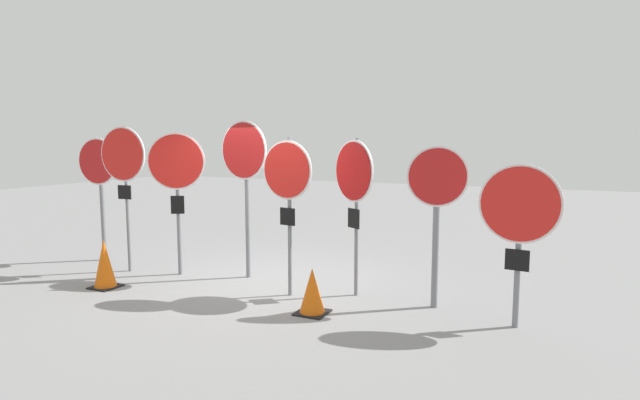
# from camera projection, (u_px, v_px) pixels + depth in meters

# --- Properties ---
(ground_plane) EXTENTS (40.00, 40.00, 0.00)m
(ground_plane) POSITION_uv_depth(u_px,v_px,m) (263.00, 285.00, 7.93)
(ground_plane) COLOR gray
(stop_sign_0) EXTENTS (0.88, 0.18, 2.35)m
(stop_sign_0) POSITION_uv_depth(u_px,v_px,m) (99.00, 174.00, 9.40)
(stop_sign_0) COLOR slate
(stop_sign_0) RESTS_ON ground
(stop_sign_1) EXTENTS (0.94, 0.14, 2.54)m
(stop_sign_1) POSITION_uv_depth(u_px,v_px,m) (123.00, 163.00, 8.55)
(stop_sign_1) COLOR slate
(stop_sign_1) RESTS_ON ground
(stop_sign_2) EXTENTS (0.84, 0.49, 2.43)m
(stop_sign_2) POSITION_uv_depth(u_px,v_px,m) (177.00, 173.00, 8.34)
(stop_sign_2) COLOR slate
(stop_sign_2) RESTS_ON ground
(stop_sign_3) EXTENTS (0.95, 0.20, 2.61)m
(stop_sign_3) POSITION_uv_depth(u_px,v_px,m) (244.00, 163.00, 8.15)
(stop_sign_3) COLOR slate
(stop_sign_3) RESTS_ON ground
(stop_sign_4) EXTENTS (0.85, 0.16, 2.34)m
(stop_sign_4) POSITION_uv_depth(u_px,v_px,m) (287.00, 180.00, 7.18)
(stop_sign_4) COLOR slate
(stop_sign_4) RESTS_ON ground
(stop_sign_5) EXTENTS (0.77, 0.51, 2.32)m
(stop_sign_5) POSITION_uv_depth(u_px,v_px,m) (354.00, 181.00, 7.20)
(stop_sign_5) COLOR slate
(stop_sign_5) RESTS_ON ground
(stop_sign_6) EXTENTS (0.80, 0.22, 2.22)m
(stop_sign_6) POSITION_uv_depth(u_px,v_px,m) (437.00, 197.00, 6.66)
(stop_sign_6) COLOR slate
(stop_sign_6) RESTS_ON ground
(stop_sign_7) EXTENTS (0.95, 0.17, 2.01)m
(stop_sign_7) POSITION_uv_depth(u_px,v_px,m) (519.00, 215.00, 5.93)
(stop_sign_7) COLOR slate
(stop_sign_7) RESTS_ON ground
(traffic_cone_0) EXTENTS (0.40, 0.40, 0.76)m
(traffic_cone_0) POSITION_uv_depth(u_px,v_px,m) (105.00, 264.00, 7.77)
(traffic_cone_0) COLOR black
(traffic_cone_0) RESTS_ON ground
(traffic_cone_1) EXTENTS (0.41, 0.41, 0.62)m
(traffic_cone_1) POSITION_uv_depth(u_px,v_px,m) (312.00, 291.00, 6.60)
(traffic_cone_1) COLOR black
(traffic_cone_1) RESTS_ON ground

